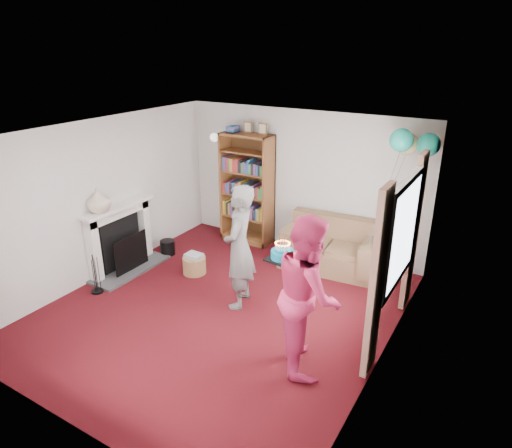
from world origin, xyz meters
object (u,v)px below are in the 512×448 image
Objects in this scene: bookcase at (248,190)px; person_magenta at (308,293)px; birthday_cake at (282,254)px; person_striped at (239,247)px; sofa at (332,249)px.

person_magenta is (2.49, -2.73, -0.06)m from bookcase.
person_striped is at bearing 154.26° from birthday_cake.
bookcase reaches higher than person_striped.
bookcase is 6.75× the size of birthday_cake.
sofa is 2.00m from person_striped.
bookcase is 1.25× the size of person_striped.
bookcase is at bearing -167.19° from person_striped.
sofa is (1.80, -0.24, -0.68)m from bookcase.
person_striped is 1.03m from birthday_cake.
bookcase is 1.42× the size of sofa.
sofa is at bearing 95.49° from birthday_cake.
person_magenta is 0.60m from birthday_cake.
bookcase is 3.19m from birthday_cake.
person_striped is at bearing -115.89° from sofa.
person_magenta reaches higher than sofa.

